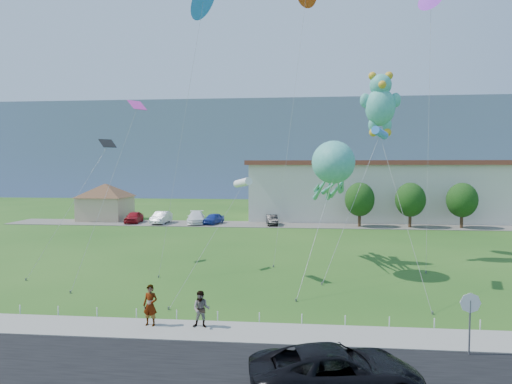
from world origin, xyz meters
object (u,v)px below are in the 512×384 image
pedestrian_right (201,309)px  suv (336,371)px  parked_car_silver (161,217)px  parked_car_black (272,220)px  pavilion (106,198)px  stop_sign (470,309)px  pedestrian_left (150,305)px  parked_car_white (196,218)px  octopus_kite (332,173)px  parked_car_blue (213,219)px  teddy_bear_kite (380,102)px  warehouse (467,190)px  parked_car_red (134,217)px

pedestrian_right → suv: bearing=-43.9°
parked_car_silver → parked_car_black: (14.33, -0.07, -0.13)m
pedestrian_right → parked_car_silver: size_ratio=0.36×
pavilion → stop_sign: (33.50, -42.21, -1.15)m
pavilion → pedestrian_left: pavilion is taller
parked_car_white → octopus_kite: size_ratio=0.40×
parked_car_blue → octopus_kite: octopus_kite is taller
pedestrian_left → parked_car_silver: pedestrian_left is taller
parked_car_silver → parked_car_black: size_ratio=1.20×
teddy_bear_kite → pedestrian_right: bearing=-122.2°
warehouse → parked_car_white: bearing=-166.2°
parked_car_blue → parked_car_black: (7.58, -0.23, -0.04)m
parked_car_silver → parked_car_blue: parked_car_silver is taller
parked_car_black → parked_car_red: bearing=171.0°
warehouse → parked_car_black: warehouse is taller
parked_car_black → teddy_bear_kite: (9.78, -20.14, 11.71)m
parked_car_silver → parked_car_white: (4.48, 0.38, -0.00)m
pedestrian_right → parked_car_red: pedestrian_right is taller
teddy_bear_kite → parked_car_blue: bearing=130.4°
pavilion → warehouse: (50.00, 6.00, 1.10)m
parked_car_blue → stop_sign: bearing=-48.2°
pavilion → parked_car_red: size_ratio=2.14×
octopus_kite → warehouse: bearing=58.5°
parked_car_red → warehouse: bearing=6.4°
parked_car_white → teddy_bear_kite: 30.72m
stop_sign → pedestrian_left: bearing=172.3°
parked_car_silver → pedestrian_left: bearing=-72.2°
pedestrian_left → warehouse: bearing=64.9°
pedestrian_right → octopus_kite: octopus_kite is taller
octopus_kite → parked_car_silver: bearing=129.2°
parked_car_white → suv: bearing=-81.7°
pavilion → parked_car_white: pavilion is taller
stop_sign → parked_car_red: 48.33m
stop_sign → parked_car_black: size_ratio=0.65×
pedestrian_left → parked_car_red: (-14.92, 37.33, -0.25)m
pedestrian_left → parked_car_white: pedestrian_left is taller
parked_car_silver → parked_car_white: size_ratio=0.89×
pedestrian_right → parked_car_white: size_ratio=0.32×
pedestrian_right → teddy_bear_kite: teddy_bear_kite is taller
warehouse → parked_car_white: size_ratio=11.71×
suv → teddy_bear_kite: size_ratio=0.38×
octopus_kite → teddy_bear_kite: (3.97, 4.50, 5.44)m
pavilion → parked_car_white: bearing=-12.6°
pedestrian_left → stop_sign: bearing=0.0°
pavilion → octopus_kite: octopus_kite is taller
parked_car_red → suv: bearing=-66.8°
stop_sign → octopus_kite: size_ratio=0.19×
suv → pedestrian_left: pedestrian_left is taller
pedestrian_left → parked_car_blue: (-4.40, 37.17, -0.31)m
pedestrian_right → parked_car_black: (0.80, 36.95, -0.24)m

